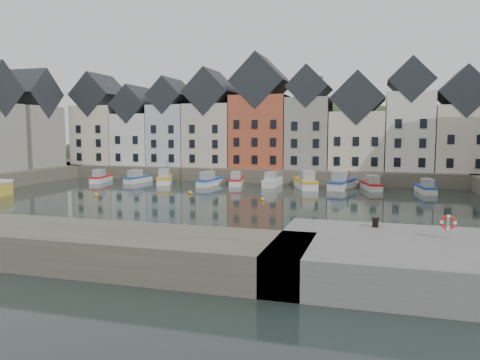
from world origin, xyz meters
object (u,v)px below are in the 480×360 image
at_px(boat_a, 101,178).
at_px(boat_d, 209,181).
at_px(mooring_bollard, 375,222).
at_px(life_ring_post, 448,223).

distance_m(boat_a, boat_d, 17.62).
distance_m(boat_a, mooring_bollard, 52.53).
distance_m(boat_d, mooring_bollard, 40.65).
xyz_separation_m(boat_a, life_ring_post, (44.23, -35.50, 2.22)).
height_order(boat_a, boat_d, boat_d).
bearing_deg(mooring_bollard, boat_d, 124.33).
height_order(mooring_bollard, life_ring_post, life_ring_post).
relative_size(boat_d, mooring_bollard, 20.31).
relative_size(mooring_bollard, life_ring_post, 0.43).
bearing_deg(boat_d, life_ring_post, -49.61).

